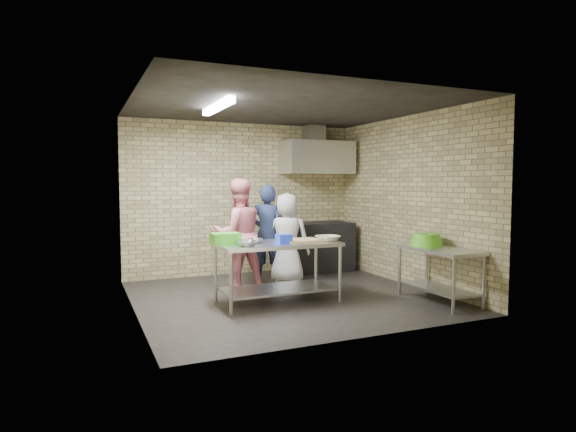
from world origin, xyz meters
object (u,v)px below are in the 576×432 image
object	(u,v)px
side_counter	(439,275)
green_basin	(427,240)
bottle_green	(334,163)
woman_white	(287,238)
man_navy	(267,234)
woman_pink	(238,234)
stove	(318,247)
prep_table	(278,272)
blue_tub	(284,239)
green_crate	(225,238)
bottle_red	(315,162)

from	to	relation	value
side_counter	green_basin	size ratio (longest dim) A/B	2.61
bottle_green	green_basin	bearing A→B (deg)	-90.42
woman_white	man_navy	bearing A→B (deg)	-1.28
man_navy	woman_pink	bearing A→B (deg)	53.91
side_counter	man_navy	xyz separation A→B (m)	(-1.69, 2.19, 0.43)
stove	green_basin	size ratio (longest dim) A/B	2.61
prep_table	bottle_green	distance (m)	3.34
prep_table	blue_tub	bearing A→B (deg)	-63.43
blue_tub	woman_pink	size ratio (longest dim) A/B	0.11
green_crate	bottle_red	xyz separation A→B (m)	(2.34, 1.99, 1.13)
stove	woman_pink	size ratio (longest dim) A/B	0.71
prep_table	green_basin	xyz separation A→B (m)	(2.02, -0.63, 0.42)
bottle_green	man_navy	distance (m)	2.23
bottle_red	man_navy	distance (m)	1.95
green_basin	prep_table	bearing A→B (deg)	162.55
stove	woman_pink	distance (m)	2.09
green_crate	bottle_green	world-z (taller)	bottle_green
side_counter	woman_white	world-z (taller)	woman_white
blue_tub	bottle_red	bearing A→B (deg)	54.21
green_crate	man_navy	size ratio (longest dim) A/B	0.23
woman_pink	green_basin	bearing A→B (deg)	142.42
stove	woman_pink	world-z (taller)	woman_pink
woman_pink	woman_white	size ratio (longest dim) A/B	1.15
bottle_green	woman_pink	bearing A→B (deg)	-153.59
woman_white	bottle_red	bearing A→B (deg)	-99.31
prep_table	blue_tub	distance (m)	0.49
side_counter	man_navy	size ratio (longest dim) A/B	0.75
blue_tub	bottle_green	xyz separation A→B (m)	(1.99, 2.21, 1.13)
woman_pink	woman_white	world-z (taller)	woman_pink
stove	woman_white	bearing A→B (deg)	-141.47
bottle_red	green_basin	bearing A→B (deg)	-82.10
prep_table	woman_white	bearing A→B (deg)	60.30
blue_tub	bottle_red	xyz separation A→B (m)	(1.59, 2.21, 1.15)
bottle_red	green_crate	bearing A→B (deg)	-139.69
prep_table	side_counter	size ratio (longest dim) A/B	1.37
green_basin	bottle_red	distance (m)	3.01
woman_white	bottle_green	bearing A→B (deg)	-108.66
side_counter	green_crate	size ratio (longest dim) A/B	3.27
blue_tub	woman_white	bearing A→B (deg)	64.31
bottle_green	woman_white	distance (m)	2.15
prep_table	man_navy	xyz separation A→B (m)	(0.35, 1.31, 0.39)
man_navy	woman_white	bearing A→B (deg)	167.43
bottle_red	side_counter	bearing A→B (deg)	-82.38
prep_table	side_counter	bearing A→B (deg)	-23.45
blue_tub	prep_table	bearing A→B (deg)	116.57
blue_tub	woman_pink	world-z (taller)	woman_pink
man_navy	green_crate	bearing A→B (deg)	73.02
blue_tub	woman_pink	xyz separation A→B (m)	(-0.30, 1.07, -0.03)
green_crate	woman_white	world-z (taller)	woman_white
green_crate	green_basin	bearing A→B (deg)	-15.51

